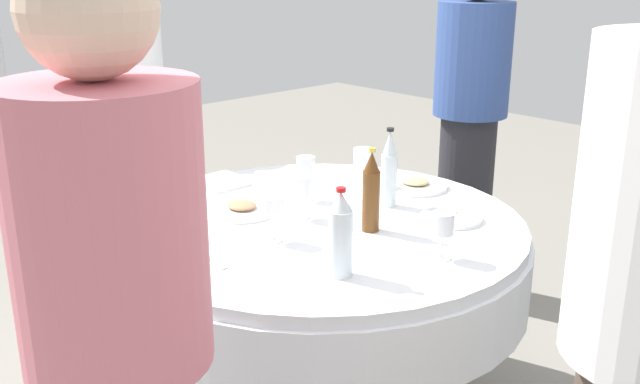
{
  "coord_description": "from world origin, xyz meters",
  "views": [
    {
      "loc": [
        1.67,
        -1.56,
        1.59
      ],
      "look_at": [
        0.0,
        0.0,
        0.84
      ],
      "focal_mm": 40.91,
      "sensor_mm": 36.0,
      "label": 1
    }
  ],
  "objects_px": {
    "wine_glass_near": "(306,170)",
    "person_south": "(469,123)",
    "wine_glass_front": "(363,159)",
    "person_right": "(129,125)",
    "bottle_clear_south": "(341,235)",
    "plate_front": "(242,209)",
    "plate_rear": "(283,175)",
    "bottle_clear_right": "(389,170)",
    "wine_glass_left": "(273,209)",
    "person_east": "(123,372)",
    "wine_glass_east": "(443,226)",
    "plate_outer": "(451,218)",
    "plate_north": "(415,185)",
    "bottle_brown_far": "(371,193)",
    "wine_glass_mid": "(301,188)",
    "dining_table": "(320,261)"
  },
  "relations": [
    {
      "from": "bottle_brown_far",
      "to": "wine_glass_near",
      "type": "relative_size",
      "value": 1.7
    },
    {
      "from": "plate_rear",
      "to": "plate_north",
      "type": "xyz_separation_m",
      "value": [
        0.45,
        0.28,
        0.0
      ]
    },
    {
      "from": "plate_outer",
      "to": "person_south",
      "type": "xyz_separation_m",
      "value": [
        -0.57,
        0.88,
        0.09
      ]
    },
    {
      "from": "bottle_clear_south",
      "to": "wine_glass_east",
      "type": "distance_m",
      "value": 0.32
    },
    {
      "from": "bottle_clear_right",
      "to": "bottle_brown_far",
      "type": "height_order",
      "value": "bottle_clear_right"
    },
    {
      "from": "wine_glass_near",
      "to": "dining_table",
      "type": "bearing_deg",
      "value": -29.53
    },
    {
      "from": "dining_table",
      "to": "person_east",
      "type": "distance_m",
      "value": 1.2
    },
    {
      "from": "bottle_clear_right",
      "to": "wine_glass_left",
      "type": "distance_m",
      "value": 0.51
    },
    {
      "from": "person_south",
      "to": "person_right",
      "type": "bearing_deg",
      "value": -144.55
    },
    {
      "from": "dining_table",
      "to": "bottle_brown_far",
      "type": "distance_m",
      "value": 0.33
    },
    {
      "from": "bottle_clear_south",
      "to": "plate_front",
      "type": "distance_m",
      "value": 0.62
    },
    {
      "from": "plate_rear",
      "to": "dining_table",
      "type": "bearing_deg",
      "value": -26.67
    },
    {
      "from": "wine_glass_near",
      "to": "plate_north",
      "type": "bearing_deg",
      "value": 66.27
    },
    {
      "from": "bottle_clear_south",
      "to": "wine_glass_near",
      "type": "distance_m",
      "value": 0.66
    },
    {
      "from": "bottle_clear_right",
      "to": "plate_front",
      "type": "relative_size",
      "value": 1.19
    },
    {
      "from": "wine_glass_front",
      "to": "plate_rear",
      "type": "bearing_deg",
      "value": -156.88
    },
    {
      "from": "wine_glass_front",
      "to": "person_right",
      "type": "height_order",
      "value": "person_right"
    },
    {
      "from": "person_south",
      "to": "plate_front",
      "type": "bearing_deg",
      "value": -101.37
    },
    {
      "from": "person_east",
      "to": "wine_glass_east",
      "type": "bearing_deg",
      "value": -114.19
    },
    {
      "from": "wine_glass_left",
      "to": "plate_outer",
      "type": "xyz_separation_m",
      "value": [
        0.26,
        0.55,
        -0.1
      ]
    },
    {
      "from": "bottle_clear_south",
      "to": "wine_glass_front",
      "type": "height_order",
      "value": "bottle_clear_south"
    },
    {
      "from": "wine_glass_near",
      "to": "plate_outer",
      "type": "height_order",
      "value": "wine_glass_near"
    },
    {
      "from": "wine_glass_mid",
      "to": "plate_rear",
      "type": "xyz_separation_m",
      "value": [
        -0.4,
        0.26,
        -0.1
      ]
    },
    {
      "from": "wine_glass_left",
      "to": "wine_glass_front",
      "type": "height_order",
      "value": "wine_glass_front"
    },
    {
      "from": "wine_glass_front",
      "to": "plate_rear",
      "type": "relative_size",
      "value": 0.66
    },
    {
      "from": "wine_glass_left",
      "to": "plate_north",
      "type": "height_order",
      "value": "wine_glass_left"
    },
    {
      "from": "wine_glass_left",
      "to": "person_east",
      "type": "xyz_separation_m",
      "value": [
        0.52,
        -0.79,
        0.01
      ]
    },
    {
      "from": "person_right",
      "to": "plate_front",
      "type": "bearing_deg",
      "value": -97.95
    },
    {
      "from": "bottle_clear_south",
      "to": "wine_glass_mid",
      "type": "xyz_separation_m",
      "value": [
        -0.42,
        0.23,
        -0.01
      ]
    },
    {
      "from": "bottle_brown_far",
      "to": "wine_glass_east",
      "type": "bearing_deg",
      "value": -2.75
    },
    {
      "from": "wine_glass_east",
      "to": "plate_outer",
      "type": "relative_size",
      "value": 0.7
    },
    {
      "from": "bottle_clear_right",
      "to": "wine_glass_left",
      "type": "bearing_deg",
      "value": -92.35
    },
    {
      "from": "bottle_clear_right",
      "to": "person_south",
      "type": "distance_m",
      "value": 0.98
    },
    {
      "from": "dining_table",
      "to": "wine_glass_front",
      "type": "xyz_separation_m",
      "value": [
        -0.15,
        0.36,
        0.26
      ]
    },
    {
      "from": "bottle_brown_far",
      "to": "person_south",
      "type": "height_order",
      "value": "person_south"
    },
    {
      "from": "wine_glass_left",
      "to": "wine_glass_front",
      "type": "distance_m",
      "value": 0.62
    },
    {
      "from": "plate_rear",
      "to": "plate_north",
      "type": "height_order",
      "value": "plate_north"
    },
    {
      "from": "wine_glass_front",
      "to": "plate_outer",
      "type": "xyz_separation_m",
      "value": [
        0.45,
        -0.04,
        -0.1
      ]
    },
    {
      "from": "plate_rear",
      "to": "wine_glass_mid",
      "type": "bearing_deg",
      "value": -33.39
    },
    {
      "from": "bottle_brown_far",
      "to": "wine_glass_front",
      "type": "bearing_deg",
      "value": 136.85
    },
    {
      "from": "bottle_clear_right",
      "to": "bottle_clear_south",
      "type": "relative_size",
      "value": 1.1
    },
    {
      "from": "bottle_clear_right",
      "to": "plate_rear",
      "type": "bearing_deg",
      "value": -174.92
    },
    {
      "from": "person_south",
      "to": "wine_glass_east",
      "type": "bearing_deg",
      "value": -69.89
    },
    {
      "from": "plate_north",
      "to": "person_east",
      "type": "distance_m",
      "value": 1.64
    },
    {
      "from": "bottle_brown_far",
      "to": "wine_glass_east",
      "type": "distance_m",
      "value": 0.3
    },
    {
      "from": "bottle_clear_right",
      "to": "bottle_clear_south",
      "type": "bearing_deg",
      "value": -60.69
    },
    {
      "from": "wine_glass_near",
      "to": "person_south",
      "type": "distance_m",
      "value": 1.09
    },
    {
      "from": "dining_table",
      "to": "plate_outer",
      "type": "height_order",
      "value": "plate_outer"
    },
    {
      "from": "wine_glass_mid",
      "to": "wine_glass_near",
      "type": "xyz_separation_m",
      "value": [
        -0.13,
        0.14,
        0.01
      ]
    },
    {
      "from": "bottle_brown_far",
      "to": "person_right",
      "type": "height_order",
      "value": "person_right"
    }
  ]
}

